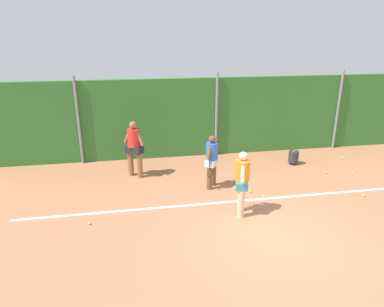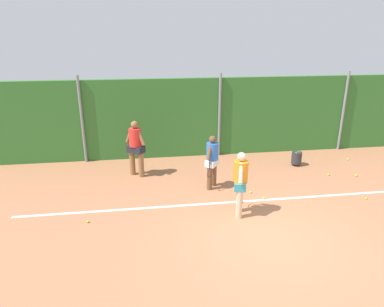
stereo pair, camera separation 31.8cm
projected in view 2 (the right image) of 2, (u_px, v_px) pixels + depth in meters
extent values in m
plane|color=#B2704C|center=(250.00, 203.00, 9.61)|extent=(26.79, 26.79, 0.00)
cube|color=#33702D|center=(218.00, 117.00, 13.08)|extent=(17.41, 0.25, 2.97)
cylinder|color=gray|center=(82.00, 120.00, 12.21)|extent=(0.10, 0.10, 3.17)
cylinder|color=gray|center=(220.00, 115.00, 12.89)|extent=(0.10, 0.10, 3.17)
cylinder|color=gray|center=(343.00, 111.00, 13.57)|extent=(0.10, 0.10, 3.17)
cube|color=white|center=(248.00, 201.00, 9.73)|extent=(12.73, 0.10, 0.01)
cylinder|color=beige|center=(239.00, 204.00, 8.74)|extent=(0.17, 0.17, 0.76)
cylinder|color=beige|center=(239.00, 198.00, 9.06)|extent=(0.17, 0.17, 0.76)
cube|color=teal|center=(240.00, 185.00, 8.74)|extent=(0.43, 0.57, 0.20)
cylinder|color=orange|center=(241.00, 171.00, 8.62)|extent=(0.37, 0.37, 0.54)
sphere|color=beige|center=(242.00, 157.00, 8.49)|extent=(0.22, 0.22, 0.22)
cylinder|color=beige|center=(241.00, 173.00, 8.41)|extent=(0.16, 0.30, 0.51)
cylinder|color=beige|center=(241.00, 167.00, 8.80)|extent=(0.16, 0.30, 0.51)
cylinder|color=black|center=(238.00, 178.00, 9.01)|extent=(0.03, 0.03, 0.28)
torus|color=#26262B|center=(238.00, 188.00, 9.10)|extent=(0.10, 0.28, 0.28)
cylinder|color=brown|center=(214.00, 175.00, 10.62)|extent=(0.16, 0.16, 0.73)
cylinder|color=brown|center=(210.00, 178.00, 10.35)|extent=(0.16, 0.16, 0.73)
cube|color=white|center=(212.00, 162.00, 10.34)|extent=(0.51, 0.56, 0.19)
cylinder|color=blue|center=(212.00, 151.00, 10.22)|extent=(0.36, 0.36, 0.52)
sphere|color=brown|center=(213.00, 139.00, 10.09)|extent=(0.21, 0.21, 0.21)
cylinder|color=brown|center=(215.00, 148.00, 10.37)|extent=(0.22, 0.26, 0.50)
cylinder|color=brown|center=(210.00, 152.00, 10.04)|extent=(0.22, 0.26, 0.50)
cylinder|color=black|center=(210.00, 164.00, 10.06)|extent=(0.03, 0.03, 0.28)
torus|color=#26262B|center=(210.00, 173.00, 10.15)|extent=(0.18, 0.25, 0.28)
cylinder|color=#8C603D|center=(132.00, 163.00, 11.45)|extent=(0.18, 0.18, 0.82)
cylinder|color=#8C603D|center=(141.00, 165.00, 11.28)|extent=(0.18, 0.18, 0.82)
cube|color=#23232D|center=(136.00, 149.00, 11.19)|extent=(0.63, 0.59, 0.22)
cylinder|color=red|center=(135.00, 137.00, 11.06)|extent=(0.40, 0.40, 0.58)
sphere|color=#8C603D|center=(134.00, 125.00, 10.92)|extent=(0.24, 0.24, 0.24)
cylinder|color=#8C603D|center=(130.00, 135.00, 11.15)|extent=(0.29, 0.25, 0.56)
cylinder|color=#8C603D|center=(141.00, 137.00, 10.94)|extent=(0.29, 0.25, 0.56)
cylinder|color=#2D2D33|center=(297.00, 158.00, 12.27)|extent=(0.36, 0.36, 0.42)
cylinder|color=#2D2D33|center=(299.00, 164.00, 12.37)|extent=(0.02, 0.02, 0.08)
cylinder|color=#2D2D33|center=(293.00, 164.00, 12.34)|extent=(0.02, 0.02, 0.08)
cylinder|color=#2D2D33|center=(294.00, 163.00, 12.47)|extent=(0.02, 0.02, 0.08)
sphere|color=#CCDB33|center=(298.00, 152.00, 12.24)|extent=(0.07, 0.07, 0.07)
sphere|color=#CCDB33|center=(296.00, 153.00, 12.18)|extent=(0.07, 0.07, 0.07)
sphere|color=#CCDB33|center=(212.00, 172.00, 11.68)|extent=(0.07, 0.07, 0.07)
sphere|color=#CCDB33|center=(264.00, 198.00, 9.86)|extent=(0.07, 0.07, 0.07)
sphere|color=#CCDB33|center=(366.00, 198.00, 9.83)|extent=(0.07, 0.07, 0.07)
sphere|color=#CCDB33|center=(356.00, 175.00, 11.41)|extent=(0.07, 0.07, 0.07)
sphere|color=#CCDB33|center=(88.00, 222.00, 8.61)|extent=(0.07, 0.07, 0.07)
sphere|color=#CCDB33|center=(251.00, 192.00, 10.21)|extent=(0.07, 0.07, 0.07)
sphere|color=#CCDB33|center=(235.00, 189.00, 10.38)|extent=(0.07, 0.07, 0.07)
sphere|color=#CCDB33|center=(348.00, 159.00, 12.87)|extent=(0.07, 0.07, 0.07)
sphere|color=#CCDB33|center=(328.00, 175.00, 11.48)|extent=(0.07, 0.07, 0.07)
sphere|color=#CCDB33|center=(242.00, 202.00, 9.63)|extent=(0.07, 0.07, 0.07)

